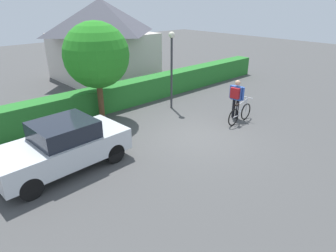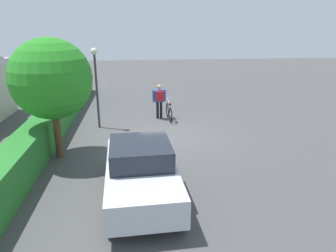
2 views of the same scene
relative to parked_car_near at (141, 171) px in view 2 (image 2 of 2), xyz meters
name	(u,v)px [view 2 (image 2 of 2)]	position (x,y,z in m)	size (l,w,h in m)	color
ground_plane	(169,136)	(4.75, -1.28, -0.78)	(60.00, 60.00, 0.00)	#464646
hedge_row	(49,127)	(4.75, 3.57, -0.20)	(20.11, 0.90, 1.14)	#27742A
parked_car_near	(141,171)	(0.00, 0.00, 0.00)	(4.01, 1.95, 1.53)	silver
bicycle	(169,112)	(7.06, -1.53, -0.38)	(1.69, 0.50, 1.02)	black
person_rider	(159,98)	(7.33, -1.08, 0.25)	(0.39, 0.67, 1.69)	black
street_lamp	(96,76)	(6.19, 1.75, 1.56)	(0.28, 0.28, 3.53)	#38383D
tree_kerbside	(51,79)	(3.01, 2.79, 1.97)	(2.66, 2.66, 4.09)	brown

